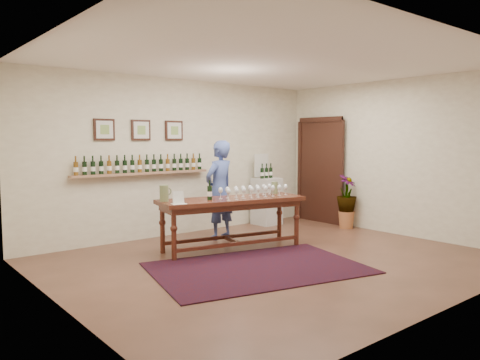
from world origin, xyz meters
TOP-DOWN VIEW (x-y plane):
  - ground at (0.00, 0.00)m, footprint 6.00×6.00m
  - room_shell at (2.11, 1.86)m, footprint 6.00×6.00m
  - rug at (-0.47, -0.15)m, footprint 3.13×2.45m
  - tasting_table at (-0.06, 0.93)m, footprint 2.39×1.19m
  - table_glasses at (0.24, 0.83)m, footprint 1.34×0.37m
  - table_bottles at (-0.44, 1.02)m, footprint 0.32×0.23m
  - pitcher_left at (-1.08, 1.24)m, footprint 0.20×0.20m
  - pitcher_right at (0.85, 0.92)m, footprint 0.16×0.16m
  - menu_card at (-1.06, 0.89)m, footprint 0.23×0.18m
  - display_pedestal at (1.84, 2.19)m, footprint 0.48×0.48m
  - pedestal_bottles at (1.81, 2.16)m, footprint 0.32×0.09m
  - info_sign at (1.81, 2.33)m, footprint 0.37×0.03m
  - potted_plant at (2.75, 0.89)m, footprint 0.60×0.60m
  - person at (0.27, 1.69)m, footprint 0.70×0.53m

SIDE VIEW (x-z plane):
  - ground at x=0.00m, z-range 0.00..0.00m
  - rug at x=-0.47m, z-range 0.00..0.01m
  - display_pedestal at x=1.84m, z-range 0.00..0.94m
  - potted_plant at x=2.75m, z-range 0.08..0.97m
  - tasting_table at x=-0.06m, z-range 0.28..1.10m
  - person at x=0.27m, z-range 0.00..1.71m
  - menu_card at x=-1.06m, z-range 0.81..1.00m
  - table_glasses at x=0.24m, z-range 0.81..1.00m
  - pitcher_right at x=0.85m, z-range 0.81..1.01m
  - pitcher_left at x=-1.08m, z-range 0.81..1.06m
  - table_bottles at x=-0.44m, z-range 0.81..1.12m
  - pedestal_bottles at x=1.81m, z-range 0.94..1.26m
  - room_shell at x=2.11m, z-range -1.88..4.12m
  - info_sign at x=1.81m, z-range 0.94..1.45m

